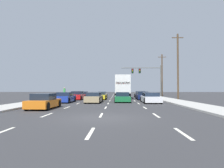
# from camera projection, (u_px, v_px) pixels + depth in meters

# --- Properties ---
(ground_plane) EXTENTS (140.00, 140.00, 0.00)m
(ground_plane) POSITION_uv_depth(u_px,v_px,m) (112.00, 98.00, 36.28)
(ground_plane) COLOR #333335
(sidewalk_right) EXTENTS (2.92, 80.00, 0.14)m
(sidewalk_right) POSITION_uv_depth(u_px,v_px,m) (164.00, 99.00, 31.08)
(sidewalk_right) COLOR #B2AFA8
(sidewalk_right) RESTS_ON ground_plane
(sidewalk_left) EXTENTS (2.92, 80.00, 0.14)m
(sidewalk_left) POSITION_uv_depth(u_px,v_px,m) (58.00, 99.00, 31.49)
(sidewalk_left) COLOR #B2AFA8
(sidewalk_left) RESTS_ON ground_plane
(lane_markings) EXTENTS (6.94, 62.00, 0.01)m
(lane_markings) POSITION_uv_depth(u_px,v_px,m) (111.00, 99.00, 32.37)
(lane_markings) COLOR silver
(lane_markings) RESTS_ON ground_plane
(car_maroon) EXTENTS (1.90, 4.67, 1.15)m
(car_maroon) POSITION_uv_depth(u_px,v_px,m) (83.00, 95.00, 37.11)
(car_maroon) COLOR maroon
(car_maroon) RESTS_ON ground_plane
(car_red) EXTENTS (1.90, 4.27, 1.29)m
(car_red) POSITION_uv_depth(u_px,v_px,m) (77.00, 96.00, 30.24)
(car_red) COLOR red
(car_red) RESTS_ON ground_plane
(car_blue) EXTENTS (1.86, 4.15, 1.24)m
(car_blue) POSITION_uv_depth(u_px,v_px,m) (65.00, 98.00, 24.04)
(car_blue) COLOR #1E389E
(car_blue) RESTS_ON ground_plane
(car_orange) EXTENTS (1.83, 4.12, 1.26)m
(car_orange) POSITION_uv_depth(u_px,v_px,m) (44.00, 102.00, 16.51)
(car_orange) COLOR orange
(car_orange) RESTS_ON ground_plane
(car_silver) EXTENTS (1.87, 4.65, 1.11)m
(car_silver) POSITION_uv_depth(u_px,v_px,m) (102.00, 95.00, 38.67)
(car_silver) COLOR #B7BABF
(car_silver) RESTS_ON ground_plane
(car_yellow) EXTENTS (1.92, 4.53, 1.14)m
(car_yellow) POSITION_uv_depth(u_px,v_px,m) (100.00, 96.00, 30.87)
(car_yellow) COLOR yellow
(car_yellow) RESTS_ON ground_plane
(car_tan) EXTENTS (1.90, 4.50, 1.21)m
(car_tan) POSITION_uv_depth(u_px,v_px,m) (94.00, 98.00, 23.79)
(car_tan) COLOR tan
(car_tan) RESTS_ON ground_plane
(box_truck) EXTENTS (2.65, 8.71, 3.84)m
(box_truck) POSITION_uv_depth(u_px,v_px,m) (122.00, 86.00, 34.47)
(box_truck) COLOR white
(box_truck) RESTS_ON ground_plane
(car_green) EXTENTS (1.98, 4.70, 1.24)m
(car_green) POSITION_uv_depth(u_px,v_px,m) (122.00, 97.00, 25.16)
(car_green) COLOR #196B38
(car_green) RESTS_ON ground_plane
(car_black) EXTENTS (2.01, 4.49, 1.23)m
(car_black) POSITION_uv_depth(u_px,v_px,m) (140.00, 95.00, 37.45)
(car_black) COLOR black
(car_black) RESTS_ON ground_plane
(car_navy) EXTENTS (1.92, 4.35, 1.23)m
(car_navy) POSITION_uv_depth(u_px,v_px,m) (142.00, 96.00, 30.48)
(car_navy) COLOR #141E4C
(car_navy) RESTS_ON ground_plane
(car_white) EXTENTS (2.01, 4.57, 1.21)m
(car_white) POSITION_uv_depth(u_px,v_px,m) (151.00, 98.00, 23.52)
(car_white) COLOR white
(car_white) RESTS_ON ground_plane
(traffic_signal_mast) EXTENTS (8.32, 0.69, 6.63)m
(traffic_signal_mast) POSITION_uv_depth(u_px,v_px,m) (144.00, 73.00, 41.59)
(traffic_signal_mast) COLOR #595B56
(traffic_signal_mast) RESTS_ON ground_plane
(utility_pole_mid) EXTENTS (1.80, 0.28, 10.37)m
(utility_pole_mid) POSITION_uv_depth(u_px,v_px,m) (178.00, 66.00, 31.45)
(utility_pole_mid) COLOR brown
(utility_pole_mid) RESTS_ON ground_plane
(utility_pole_far) EXTENTS (1.80, 0.28, 9.29)m
(utility_pole_far) POSITION_uv_depth(u_px,v_px,m) (162.00, 75.00, 43.99)
(utility_pole_far) COLOR brown
(utility_pole_far) RESTS_ON ground_plane
(pedestrian_near_corner) EXTENTS (0.38, 0.38, 1.80)m
(pedestrian_near_corner) POSITION_uv_depth(u_px,v_px,m) (64.00, 92.00, 36.25)
(pedestrian_near_corner) COLOR brown
(pedestrian_near_corner) RESTS_ON sidewalk_left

